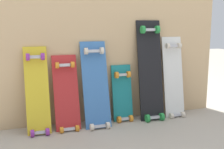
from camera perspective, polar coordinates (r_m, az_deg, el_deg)
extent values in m
plane|color=#A89E8E|center=(2.66, -0.48, -9.20)|extent=(12.00, 12.00, 0.00)
cube|color=tan|center=(2.58, -0.98, 6.33)|extent=(2.18, 0.04, 1.42)
cube|color=gold|center=(2.40, -14.78, -3.90)|extent=(0.19, 0.22, 0.77)
cube|color=#B7B7BF|center=(2.38, -14.30, -11.21)|extent=(0.09, 0.04, 0.03)
cube|color=#B7B7BF|center=(2.40, -15.19, 3.40)|extent=(0.09, 0.04, 0.03)
cylinder|color=purple|center=(2.36, -15.72, -11.35)|extent=(0.03, 0.06, 0.06)
cylinder|color=purple|center=(2.37, -12.83, -11.16)|extent=(0.03, 0.06, 0.06)
cylinder|color=purple|center=(2.38, -16.59, 3.39)|extent=(0.03, 0.06, 0.06)
cylinder|color=purple|center=(2.38, -13.76, 3.54)|extent=(0.03, 0.06, 0.06)
cube|color=#B22626|center=(2.44, -9.15, -4.47)|extent=(0.21, 0.21, 0.69)
cube|color=#B7B7BF|center=(2.42, -8.59, -10.78)|extent=(0.09, 0.04, 0.03)
cube|color=#B7B7BF|center=(2.43, -9.51, 1.85)|extent=(0.09, 0.04, 0.03)
cylinder|color=orange|center=(2.39, -10.08, -10.94)|extent=(0.03, 0.05, 0.05)
cylinder|color=orange|center=(2.41, -6.99, -10.68)|extent=(0.03, 0.05, 0.05)
cylinder|color=orange|center=(2.41, -10.98, 1.83)|extent=(0.03, 0.05, 0.05)
cylinder|color=orange|center=(2.42, -7.94, 1.99)|extent=(0.03, 0.05, 0.05)
cube|color=#386BAD|center=(2.46, -3.29, -2.82)|extent=(0.23, 0.24, 0.80)
cube|color=#B7B7BF|center=(2.45, -2.53, -10.34)|extent=(0.10, 0.04, 0.03)
cube|color=#B7B7BF|center=(2.47, -3.74, 4.70)|extent=(0.10, 0.04, 0.03)
cylinder|color=beige|center=(2.41, -4.05, -10.54)|extent=(0.03, 0.06, 0.06)
cylinder|color=beige|center=(2.45, -0.81, -10.19)|extent=(0.03, 0.06, 0.06)
cylinder|color=beige|center=(2.44, -5.24, 4.71)|extent=(0.03, 0.06, 0.06)
cylinder|color=beige|center=(2.47, -2.06, 4.83)|extent=(0.03, 0.06, 0.06)
cube|color=#197A7F|center=(2.62, 2.07, -4.45)|extent=(0.19, 0.12, 0.58)
cube|color=#B7B7BF|center=(2.62, 2.51, -8.87)|extent=(0.08, 0.04, 0.03)
cube|color=#B7B7BF|center=(2.59, 2.01, -0.04)|extent=(0.08, 0.04, 0.03)
cylinder|color=orange|center=(2.59, 1.44, -9.06)|extent=(0.03, 0.06, 0.06)
cylinder|color=orange|center=(2.63, 3.84, -8.78)|extent=(0.03, 0.06, 0.06)
cylinder|color=orange|center=(2.55, 0.93, -0.11)|extent=(0.03, 0.06, 0.06)
cylinder|color=orange|center=(2.59, 3.34, 0.03)|extent=(0.03, 0.06, 0.06)
cube|color=black|center=(2.65, 7.72, 0.17)|extent=(0.23, 0.18, 0.97)
cube|color=#B7B7BF|center=(2.66, 8.41, -8.51)|extent=(0.11, 0.04, 0.03)
cube|color=#B7B7BF|center=(2.65, 7.50, 8.89)|extent=(0.11, 0.04, 0.03)
cylinder|color=#268C3F|center=(2.62, 7.14, -8.75)|extent=(0.03, 0.07, 0.07)
cylinder|color=#268C3F|center=(2.68, 9.98, -8.36)|extent=(0.03, 0.07, 0.07)
cylinder|color=#268C3F|center=(2.60, 6.21, 8.96)|extent=(0.03, 0.07, 0.07)
cylinder|color=#268C3F|center=(2.67, 9.09, 8.92)|extent=(0.03, 0.07, 0.07)
cube|color=silver|center=(2.79, 12.19, -1.18)|extent=(0.20, 0.16, 0.83)
cube|color=#B7B7BF|center=(2.80, 12.81, -7.93)|extent=(0.09, 0.04, 0.03)
cube|color=#B7B7BF|center=(2.77, 12.10, 5.63)|extent=(0.09, 0.04, 0.03)
cylinder|color=beige|center=(2.76, 11.87, -8.14)|extent=(0.03, 0.05, 0.05)
cylinder|color=beige|center=(2.82, 14.09, -7.81)|extent=(0.03, 0.05, 0.05)
cylinder|color=beige|center=(2.73, 11.14, 5.66)|extent=(0.03, 0.05, 0.05)
cylinder|color=beige|center=(2.79, 13.39, 5.67)|extent=(0.03, 0.05, 0.05)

